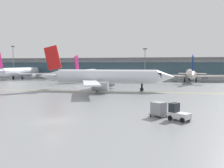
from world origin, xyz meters
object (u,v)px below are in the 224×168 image
Objects in this scene: apron_light_mast_0 at (13,60)px; apron_light_mast_1 at (145,62)px; baggage_tug at (178,113)px; cargo_dolly_lead at (159,109)px; gate_airplane_1 at (87,73)px; gate_airplane_0 at (20,72)px; taxiing_regional_jet at (105,77)px; gate_airplane_2 at (190,74)px.

apron_light_mast_0 is 1.16× the size of apron_light_mast_1.
apron_light_mast_1 reaches higher than baggage_tug.
apron_light_mast_0 is 65.75m from apron_light_mast_1.
apron_light_mast_0 is (-77.14, 74.98, 7.48)m from cargo_dolly_lead.
apron_light_mast_0 is at bearing 69.75° from gate_airplane_1.
gate_airplane_0 is 60.52m from taxiing_regional_jet.
cargo_dolly_lead is at bearing -67.45° from taxiing_regional_jet.
apron_light_mast_1 reaches higher than taxiing_regional_jet.
apron_light_mast_1 reaches higher than gate_airplane_2.
gate_airplane_0 is 11.44× the size of baggage_tug.
taxiing_regional_jet is at bearing -125.25° from gate_airplane_0.
cargo_dolly_lead is at bearing 173.73° from gate_airplane_2.
apron_light_mast_1 is at bearing -58.49° from gate_airplane_1.
cargo_dolly_lead is at bearing -44.18° from apron_light_mast_0.
taxiing_regional_jet is 77.56m from apron_light_mast_0.
gate_airplane_1 is at bearing -92.99° from gate_airplane_0.
gate_airplane_0 is at bearing -166.08° from apron_light_mast_1.
apron_light_mast_1 is at bearing 130.99° from cargo_dolly_lead.
gate_airplane_0 is 72.40m from gate_airplane_2.
apron_light_mast_1 is (-11.42, 76.19, 6.41)m from cargo_dolly_lead.
baggage_tug is at bearing -153.66° from gate_airplane_1.
gate_airplane_2 is 84.96m from apron_light_mast_0.
apron_light_mast_0 reaches higher than apron_light_mast_1.
taxiing_regional_jet is 12.07× the size of baggage_tug.
apron_light_mast_0 reaches higher than taxiing_regional_jet.
baggage_tug is at bearing -65.17° from taxiing_regional_jet.
baggage_tug is at bearing -43.88° from apron_light_mast_0.
apron_light_mast_1 reaches higher than gate_airplane_0.
cargo_dolly_lead is at bearing -81.48° from apron_light_mast_1.
apron_light_mast_0 reaches higher than gate_airplane_2.
apron_light_mast_0 is (-61.60, 46.86, 5.01)m from taxiing_regional_jet.
apron_light_mast_1 is at bearing -76.26° from gate_airplane_0.
baggage_tug is 110.67m from apron_light_mast_0.
cargo_dolly_lead is 0.19× the size of apron_light_mast_1.
gate_airplane_1 is 72.20m from baggage_tug.
apron_light_mast_1 is at bearing 62.69° from gate_airplane_2.
cargo_dolly_lead is (15.55, -28.12, -2.48)m from taxiing_regional_jet.
gate_airplane_0 is 1.10× the size of gate_airplane_2.
apron_light_mast_0 is (-44.15, 13.66, 5.54)m from gate_airplane_1.
gate_airplane_0 is 93.37m from baggage_tug.
apron_light_mast_0 is at bearing 44.77° from gate_airplane_0.
gate_airplane_1 is at bearing 97.39° from gate_airplane_2.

